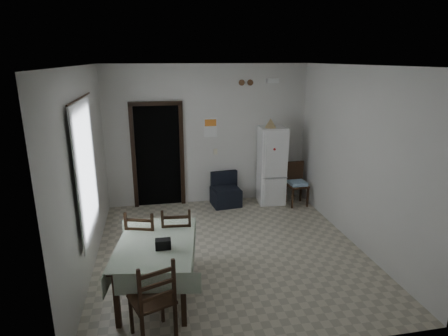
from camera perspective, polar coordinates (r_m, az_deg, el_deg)
name	(u,v)px	position (r m, az deg, el deg)	size (l,w,h in m)	color
ground	(230,250)	(6.22, 0.89, -12.42)	(4.50, 4.50, 0.00)	#AFA78F
ceiling	(231,65)	(5.45, 1.03, 15.37)	(4.20, 4.50, 0.02)	white
wall_back	(208,136)	(7.82, -2.43, 4.97)	(4.20, 0.02, 2.90)	silver
wall_front	(279,228)	(3.63, 8.34, -9.06)	(4.20, 0.02, 2.90)	silver
wall_left	(85,172)	(5.64, -20.43, -0.60)	(0.02, 4.50, 2.90)	silver
wall_right	(357,158)	(6.42, 19.64, 1.47)	(0.02, 4.50, 2.90)	silver
doorway	(158,154)	(8.02, -10.06, 2.17)	(1.06, 0.52, 2.22)	black
window_recess	(78,170)	(5.43, -21.37, -0.22)	(0.10, 1.20, 1.60)	silver
curtain	(86,169)	(5.41, -20.23, -0.16)	(0.02, 1.45, 1.85)	silver
curtain_rod	(80,98)	(5.24, -21.15, 9.86)	(0.02, 0.02, 1.60)	black
calendar	(211,127)	(7.78, -2.07, 6.19)	(0.28, 0.02, 0.40)	white
calendar_image	(211,123)	(7.76, -2.07, 6.91)	(0.24, 0.01, 0.14)	orange
light_switch	(215,152)	(7.91, -1.31, 2.51)	(0.08, 0.02, 0.12)	beige
vent_left	(242,83)	(7.80, 2.71, 12.87)	(0.12, 0.12, 0.03)	brown
vent_right	(250,82)	(7.84, 4.02, 12.87)	(0.12, 0.12, 0.03)	brown
emergency_light	(273,81)	(7.95, 7.44, 13.04)	(0.25, 0.07, 0.09)	white
fridge	(271,165)	(7.96, 7.23, 0.40)	(0.53, 0.53, 1.64)	white
tan_cone	(271,123)	(7.66, 7.11, 6.81)	(0.23, 0.23, 0.19)	tan
navy_seat	(226,190)	(7.86, 0.28, -3.32)	(0.57, 0.55, 0.69)	black
corner_chair	(297,184)	(8.00, 11.11, -2.46)	(0.39, 0.39, 0.91)	black
dining_table	(157,268)	(5.10, -10.12, -14.80)	(0.96, 1.45, 0.76)	#A7B79D
black_bag	(163,244)	(4.72, -9.26, -11.37)	(0.19, 0.11, 0.12)	black
dining_chair_far_left	(145,241)	(5.54, -12.00, -10.79)	(0.43, 0.43, 1.01)	black
dining_chair_far_right	(177,238)	(5.55, -7.13, -10.48)	(0.43, 0.43, 1.01)	black
dining_chair_near_head	(152,298)	(4.35, -10.95, -18.86)	(0.43, 0.43, 1.01)	black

